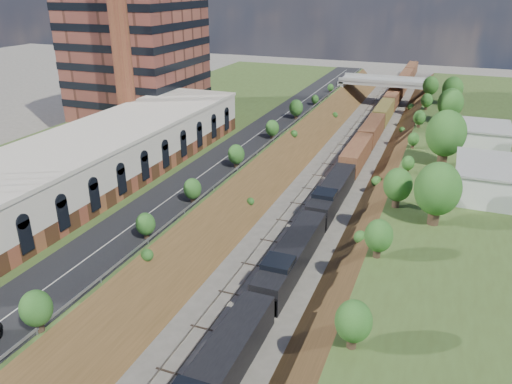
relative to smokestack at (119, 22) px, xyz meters
name	(u,v)px	position (x,y,z in m)	size (l,w,h in m)	color
platform_left	(158,148)	(3.00, 4.00, -22.50)	(44.00, 180.00, 5.00)	#3D5121
embankment_left	(268,175)	(25.00, 4.00, -25.00)	(7.07, 180.00, 7.07)	brown
embankment_right	(397,193)	(47.00, 4.00, -25.00)	(7.07, 180.00, 7.07)	brown
rail_left_track	(314,181)	(33.40, 4.00, -24.91)	(1.58, 180.00, 0.18)	gray
rail_right_track	(345,186)	(38.60, 4.00, -24.91)	(1.58, 180.00, 0.18)	gray
road	(244,145)	(20.50, 4.00, -19.95)	(8.00, 180.00, 0.10)	black
guardrail	(265,145)	(24.60, 3.80, -19.45)	(0.10, 171.00, 0.70)	#99999E
commercial_building	(102,155)	(8.00, -18.00, -16.49)	(14.30, 62.30, 7.00)	brown
smokestack	(119,22)	(0.00, 0.00, 0.00)	(3.20, 3.20, 40.00)	brown
overpass	(385,87)	(36.00, 66.00, -20.08)	(24.50, 8.30, 7.40)	gray
white_building_near	(492,180)	(59.50, -4.00, -18.00)	(9.00, 12.00, 4.00)	silver
white_building_far	(483,137)	(59.00, 18.00, -18.20)	(8.00, 10.00, 3.60)	silver
tree_right_large	(438,189)	(53.00, -16.00, -15.62)	(5.25, 5.25, 7.61)	#473323
tree_left_crest	(124,242)	(24.20, -36.00, -17.96)	(2.45, 2.45, 3.55)	#473323
freight_train	(377,123)	(38.60, 36.57, -22.34)	(3.11, 174.98, 4.64)	black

